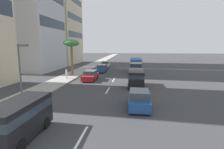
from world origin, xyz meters
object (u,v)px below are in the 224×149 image
Objects in this scene: minibus_second at (136,65)px; street_lamp at (21,67)px; car_third at (102,69)px; van_lead at (136,77)px; van_fourth at (19,117)px; palm_tree at (71,44)px; car_seventh at (90,76)px; pedestrian_near_lamp at (67,73)px; car_fifth at (139,100)px; car_sixth at (105,65)px.

street_lamp reaches higher than minibus_second.
van_lead is at bearing 28.40° from car_third.
van_fourth is 6.47m from street_lamp.
van_lead is at bearing -123.22° from palm_tree.
palm_tree is at bearing 56.78° from van_lead.
pedestrian_near_lamp is (0.16, 4.06, 0.30)m from car_seventh.
car_fifth is 20.64m from palm_tree.
street_lamp is (-17.16, -1.34, -2.11)m from palm_tree.
van_fourth is at bearing -0.40° from car_third.
car_third is at bearing -41.09° from palm_tree.
car_sixth reaches higher than car_third.
van_fourth is 19.03m from pedestrian_near_lamp.
minibus_second is at bearing 140.91° from car_seventh.
minibus_second is 13.56m from palm_tree.
street_lamp reaches higher than car_fifth.
street_lamp is (-9.54, 10.29, 2.38)m from van_lead.
minibus_second is 1.42× the size of van_fourth.
car_third is at bearing 179.60° from van_fourth.
car_fifth is 16.93m from pedestrian_near_lamp.
street_lamp is (5.16, 3.11, 2.36)m from van_fourth.
minibus_second reaches higher than van_fourth.
car_seventh is (-9.13, 7.42, -0.85)m from minibus_second.
minibus_second reaches higher than car_fifth.
van_lead is at bearing 62.91° from car_seventh.
street_lamp reaches higher than pedestrian_near_lamp.
pedestrian_near_lamp is at bearing 71.11° from van_lead.
palm_tree is at bearing -168.73° from van_fourth.
street_lamp is (-22.48, 3.30, 2.93)m from car_third.
minibus_second is at bearing -0.04° from car_fifth.
car_third is at bearing 178.33° from car_seventh.
minibus_second reaches higher than pedestrian_near_lamp.
car_fifth is at bearing -172.37° from pedestrian_near_lamp.
car_third is (0.09, 7.15, -0.86)m from minibus_second.
palm_tree is 1.18× the size of street_lamp.
car_third is 1.15× the size of car_sixth.
car_seventh is (3.71, 7.26, -0.54)m from van_lead.
van_fourth is 2.87× the size of pedestrian_near_lamp.
palm_tree is (3.90, 4.37, 5.04)m from car_seventh.
van_fourth is at bearing 0.24° from car_seventh.
pedestrian_near_lamp is 13.71m from street_lamp.
street_lamp reaches higher than car_seventh.
minibus_second is 1.03× the size of palm_tree.
street_lamp is at bearing 95.27° from car_fifth.
car_seventh is 2.80× the size of pedestrian_near_lamp.
palm_tree is (16.20, 11.78, 5.01)m from car_fifth.
van_lead is at bearing 179.30° from minibus_second.
minibus_second is at bearing -0.70° from van_lead.
van_fourth is 23.19m from palm_tree.
car_sixth is (28.75, 7.49, 0.00)m from car_fifth.
minibus_second reaches higher than van_lead.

